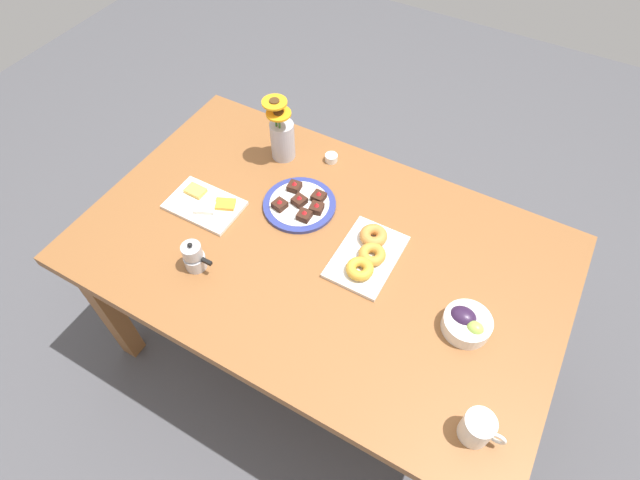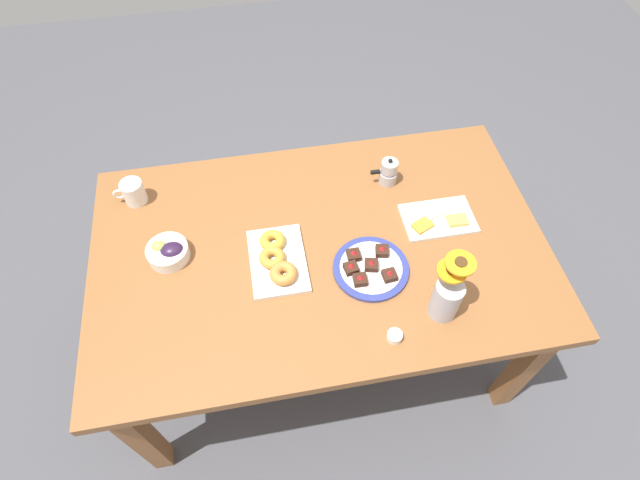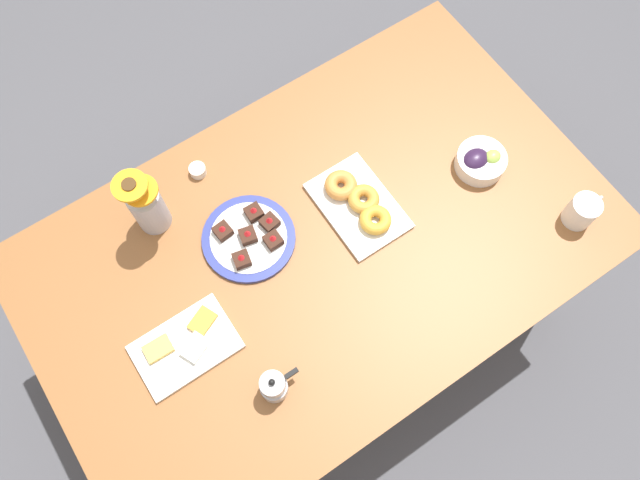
{
  "view_description": "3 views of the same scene",
  "coord_description": "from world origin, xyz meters",
  "px_view_note": "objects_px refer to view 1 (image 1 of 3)",
  "views": [
    {
      "loc": [
        0.49,
        -0.87,
        2.07
      ],
      "look_at": [
        0.0,
        0.0,
        0.78
      ],
      "focal_mm": 28.0,
      "sensor_mm": 36.0,
      "label": 1
    },
    {
      "loc": [
        0.18,
        0.99,
        2.18
      ],
      "look_at": [
        0.0,
        0.0,
        0.78
      ],
      "focal_mm": 28.0,
      "sensor_mm": 36.0,
      "label": 2
    },
    {
      "loc": [
        -0.35,
        -0.52,
        2.34
      ],
      "look_at": [
        0.0,
        0.0,
        0.78
      ],
      "focal_mm": 35.0,
      "sensor_mm": 36.0,
      "label": 3
    }
  ],
  "objects_px": {
    "grape_bowl": "(467,323)",
    "cheese_platter": "(205,204)",
    "coffee_mug": "(478,428)",
    "jam_cup_honey": "(331,158)",
    "moka_pot": "(194,257)",
    "dessert_plate": "(300,204)",
    "croissant_platter": "(368,254)",
    "flower_vase": "(282,137)",
    "dining_table": "(320,262)"
  },
  "relations": [
    {
      "from": "flower_vase",
      "to": "moka_pot",
      "type": "height_order",
      "value": "flower_vase"
    },
    {
      "from": "coffee_mug",
      "to": "dining_table",
      "type": "bearing_deg",
      "value": 152.71
    },
    {
      "from": "flower_vase",
      "to": "cheese_platter",
      "type": "bearing_deg",
      "value": -106.25
    },
    {
      "from": "dining_table",
      "to": "grape_bowl",
      "type": "xyz_separation_m",
      "value": [
        0.52,
        -0.05,
        0.12
      ]
    },
    {
      "from": "jam_cup_honey",
      "to": "flower_vase",
      "type": "distance_m",
      "value": 0.2
    },
    {
      "from": "moka_pot",
      "to": "dining_table",
      "type": "bearing_deg",
      "value": 39.91
    },
    {
      "from": "grape_bowl",
      "to": "cheese_platter",
      "type": "height_order",
      "value": "grape_bowl"
    },
    {
      "from": "coffee_mug",
      "to": "flower_vase",
      "type": "xyz_separation_m",
      "value": [
        -0.98,
        0.65,
        0.05
      ]
    },
    {
      "from": "grape_bowl",
      "to": "moka_pot",
      "type": "relative_size",
      "value": 1.21
    },
    {
      "from": "cheese_platter",
      "to": "flower_vase",
      "type": "relative_size",
      "value": 0.98
    },
    {
      "from": "cheese_platter",
      "to": "jam_cup_honey",
      "type": "distance_m",
      "value": 0.51
    },
    {
      "from": "dining_table",
      "to": "coffee_mug",
      "type": "distance_m",
      "value": 0.74
    },
    {
      "from": "grape_bowl",
      "to": "cheese_platter",
      "type": "xyz_separation_m",
      "value": [
        -0.97,
        0.01,
        -0.02
      ]
    },
    {
      "from": "coffee_mug",
      "to": "croissant_platter",
      "type": "relative_size",
      "value": 0.42
    },
    {
      "from": "croissant_platter",
      "to": "flower_vase",
      "type": "bearing_deg",
      "value": 150.83
    },
    {
      "from": "coffee_mug",
      "to": "cheese_platter",
      "type": "distance_m",
      "value": 1.13
    },
    {
      "from": "grape_bowl",
      "to": "moka_pot",
      "type": "distance_m",
      "value": 0.86
    },
    {
      "from": "croissant_platter",
      "to": "jam_cup_honey",
      "type": "bearing_deg",
      "value": 133.14
    },
    {
      "from": "coffee_mug",
      "to": "cheese_platter",
      "type": "bearing_deg",
      "value": 164.98
    },
    {
      "from": "jam_cup_honey",
      "to": "dessert_plate",
      "type": "height_order",
      "value": "dessert_plate"
    },
    {
      "from": "cheese_platter",
      "to": "dessert_plate",
      "type": "distance_m",
      "value": 0.34
    },
    {
      "from": "moka_pot",
      "to": "dessert_plate",
      "type": "bearing_deg",
      "value": 67.45
    },
    {
      "from": "croissant_platter",
      "to": "flower_vase",
      "type": "xyz_separation_m",
      "value": [
        -0.5,
        0.28,
        0.07
      ]
    },
    {
      "from": "moka_pot",
      "to": "coffee_mug",
      "type": "bearing_deg",
      "value": -4.25
    },
    {
      "from": "jam_cup_honey",
      "to": "moka_pot",
      "type": "xyz_separation_m",
      "value": [
        -0.15,
        -0.64,
        0.03
      ]
    },
    {
      "from": "cheese_platter",
      "to": "flower_vase",
      "type": "xyz_separation_m",
      "value": [
        0.1,
        0.36,
        0.08
      ]
    },
    {
      "from": "moka_pot",
      "to": "cheese_platter",
      "type": "bearing_deg",
      "value": 121.06
    },
    {
      "from": "flower_vase",
      "to": "grape_bowl",
      "type": "bearing_deg",
      "value": -23.1
    },
    {
      "from": "jam_cup_honey",
      "to": "flower_vase",
      "type": "bearing_deg",
      "value": -159.11
    },
    {
      "from": "dining_table",
      "to": "flower_vase",
      "type": "xyz_separation_m",
      "value": [
        -0.34,
        0.32,
        0.18
      ]
    },
    {
      "from": "coffee_mug",
      "to": "jam_cup_honey",
      "type": "height_order",
      "value": "coffee_mug"
    },
    {
      "from": "cheese_platter",
      "to": "dining_table",
      "type": "bearing_deg",
      "value": 5.12
    },
    {
      "from": "grape_bowl",
      "to": "cheese_platter",
      "type": "bearing_deg",
      "value": 179.4
    },
    {
      "from": "grape_bowl",
      "to": "dessert_plate",
      "type": "bearing_deg",
      "value": 165.44
    },
    {
      "from": "dining_table",
      "to": "flower_vase",
      "type": "height_order",
      "value": "flower_vase"
    },
    {
      "from": "grape_bowl",
      "to": "croissant_platter",
      "type": "xyz_separation_m",
      "value": [
        -0.36,
        0.09,
        -0.01
      ]
    },
    {
      "from": "coffee_mug",
      "to": "jam_cup_honey",
      "type": "xyz_separation_m",
      "value": [
        -0.81,
        0.72,
        -0.03
      ]
    },
    {
      "from": "cheese_platter",
      "to": "jam_cup_honey",
      "type": "height_order",
      "value": "cheese_platter"
    },
    {
      "from": "cheese_platter",
      "to": "moka_pot",
      "type": "xyz_separation_m",
      "value": [
        0.13,
        -0.22,
        0.04
      ]
    },
    {
      "from": "croissant_platter",
      "to": "dessert_plate",
      "type": "xyz_separation_m",
      "value": [
        -0.31,
        0.08,
        -0.01
      ]
    },
    {
      "from": "cheese_platter",
      "to": "jam_cup_honey",
      "type": "bearing_deg",
      "value": 56.66
    },
    {
      "from": "croissant_platter",
      "to": "coffee_mug",
      "type": "bearing_deg",
      "value": -37.35
    },
    {
      "from": "jam_cup_honey",
      "to": "dessert_plate",
      "type": "xyz_separation_m",
      "value": [
        0.01,
        -0.26,
        -0.0
      ]
    },
    {
      "from": "coffee_mug",
      "to": "flower_vase",
      "type": "relative_size",
      "value": 0.44
    },
    {
      "from": "coffee_mug",
      "to": "grape_bowl",
      "type": "bearing_deg",
      "value": 113.57
    },
    {
      "from": "dessert_plate",
      "to": "moka_pot",
      "type": "bearing_deg",
      "value": -112.55
    },
    {
      "from": "dessert_plate",
      "to": "jam_cup_honey",
      "type": "bearing_deg",
      "value": 93.18
    },
    {
      "from": "dining_table",
      "to": "jam_cup_honey",
      "type": "bearing_deg",
      "value": 113.41
    },
    {
      "from": "coffee_mug",
      "to": "dessert_plate",
      "type": "height_order",
      "value": "coffee_mug"
    },
    {
      "from": "dining_table",
      "to": "croissant_platter",
      "type": "height_order",
      "value": "croissant_platter"
    }
  ]
}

